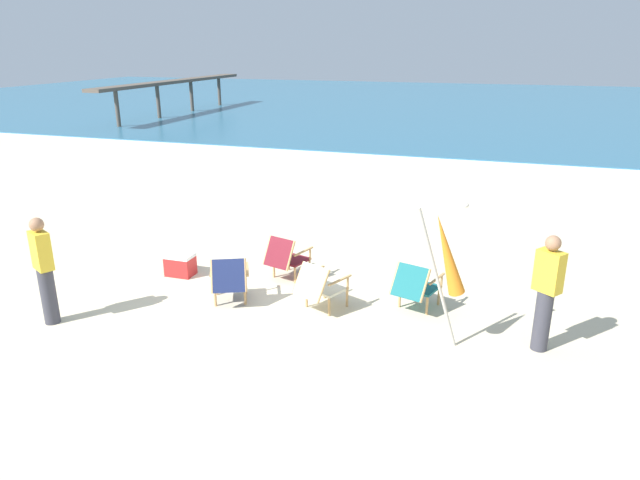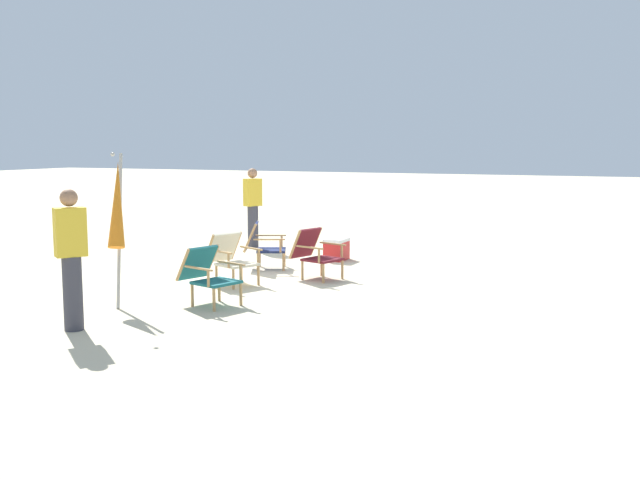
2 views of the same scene
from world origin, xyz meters
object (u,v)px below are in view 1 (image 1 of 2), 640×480
at_px(beach_chair_front_right, 320,285).
at_px(person_near_chairs, 546,293).
at_px(person_by_waterline, 44,270).
at_px(beach_chair_back_left, 229,279).
at_px(beach_chair_back_right, 415,285).
at_px(cooler_box, 180,264).
at_px(beach_chair_far_center, 286,257).
at_px(umbrella_furled_orange, 447,256).

xyz_separation_m(beach_chair_front_right, person_near_chairs, (3.21, -0.21, 0.42)).
bearing_deg(person_near_chairs, person_by_waterline, -168.48).
bearing_deg(beach_chair_back_left, beach_chair_back_right, 13.55).
bearing_deg(beach_chair_front_right, cooler_box, 168.05).
relative_size(beach_chair_back_right, person_by_waterline, 0.56).
height_order(beach_chair_back_right, beach_chair_back_left, beach_chair_back_left).
height_order(beach_chair_back_left, beach_chair_far_center, beach_chair_back_left).
height_order(beach_chair_far_center, person_near_chairs, person_near_chairs).
xyz_separation_m(beach_chair_front_right, beach_chair_far_center, (-0.94, 0.99, 0.00)).
xyz_separation_m(beach_chair_back_left, beach_chair_far_center, (0.49, 1.20, -0.00)).
relative_size(beach_chair_back_right, beach_chair_back_left, 1.03).
relative_size(umbrella_furled_orange, person_near_chairs, 1.25).
xyz_separation_m(beach_chair_back_left, person_by_waterline, (-2.24, -1.40, 0.41)).
relative_size(beach_chair_far_center, cooler_box, 1.77).
height_order(umbrella_furled_orange, cooler_box, umbrella_furled_orange).
bearing_deg(beach_chair_far_center, beach_chair_back_left, -112.11).
relative_size(person_near_chairs, cooler_box, 3.33).
distance_m(beach_chair_back_right, beach_chair_back_left, 2.91).
xyz_separation_m(beach_chair_back_right, beach_chair_front_right, (-1.40, -0.47, 0.00)).
distance_m(beach_chair_back_right, umbrella_furled_orange, 1.47).
bearing_deg(cooler_box, beach_chair_back_left, -30.21).
height_order(beach_chair_back_left, cooler_box, beach_chair_back_left).
relative_size(beach_chair_back_right, beach_chair_front_right, 0.97).
relative_size(beach_chair_back_left, umbrella_furled_orange, 0.43).
height_order(person_near_chairs, person_by_waterline, same).
relative_size(beach_chair_far_center, person_by_waterline, 0.53).
xyz_separation_m(beach_chair_front_right, beach_chair_back_left, (-1.43, -0.21, 0.01)).
distance_m(beach_chair_front_right, umbrella_furled_orange, 2.20).
distance_m(beach_chair_back_right, cooler_box, 4.22).
xyz_separation_m(umbrella_furled_orange, person_by_waterline, (-5.59, -1.05, -0.49)).
relative_size(beach_chair_front_right, umbrella_furled_orange, 0.46).
xyz_separation_m(beach_chair_far_center, person_near_chairs, (4.14, -1.20, 0.41)).
distance_m(beach_chair_front_right, beach_chair_far_center, 1.36).
distance_m(beach_chair_far_center, umbrella_furled_orange, 3.38).
bearing_deg(beach_chair_back_right, beach_chair_front_right, -161.49).
relative_size(beach_chair_back_right, beach_chair_far_center, 1.05).
distance_m(beach_chair_front_right, person_near_chairs, 3.24).
bearing_deg(beach_chair_front_right, beach_chair_back_left, -171.53).
distance_m(person_near_chairs, person_by_waterline, 7.01).
relative_size(beach_chair_back_left, beach_chair_far_center, 1.02).
xyz_separation_m(person_near_chairs, person_by_waterline, (-6.87, -1.40, 0.00)).
xyz_separation_m(beach_chair_back_right, person_near_chairs, (1.81, -0.68, 0.42)).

